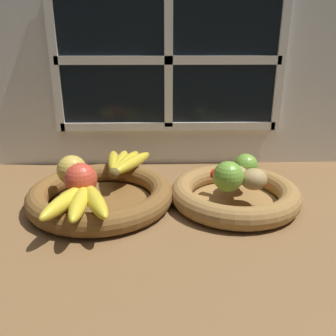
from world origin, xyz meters
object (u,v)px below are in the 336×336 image
potato_large (236,175)px  lime_near (228,176)px  potato_small (254,179)px  apple_golden_left (72,169)px  chili_pepper (241,180)px  apple_red_front (81,179)px  lime_far (246,166)px  potato_back (241,169)px  fruit_bowl_right (235,194)px  banana_bunch_front (81,200)px  banana_bunch_back (123,162)px  fruit_bowl_left (101,196)px

potato_large → lime_near: bearing=-123.7°
potato_small → potato_large: 4.62cm
potato_small → lime_near: bearing=-173.3°
apple_golden_left → chili_pepper: size_ratio=0.47×
potato_small → chili_pepper: potato_small is taller
apple_red_front → lime_far: 38.49cm
apple_golden_left → potato_small: (40.87, -4.60, -1.01)cm
potato_back → apple_red_front: bearing=-165.3°
potato_small → lime_far: size_ratio=1.03×
fruit_bowl_right → potato_large: size_ratio=3.89×
banana_bunch_front → chili_pepper: 36.21cm
fruit_bowl_right → banana_bunch_back: size_ratio=1.65×
banana_bunch_front → potato_back: potato_back is taller
apple_red_front → potato_back: (36.38, 9.56, -1.44)cm
fruit_bowl_right → apple_golden_left: bearing=178.0°
fruit_bowl_right → lime_near: lime_near is taller
apple_red_front → fruit_bowl_left: bearing=59.0°
fruit_bowl_right → lime_far: 7.55cm
apple_red_front → potato_large: (34.35, 5.08, -1.43)cm
banana_bunch_front → potato_large: 35.19cm
apple_golden_left → potato_large: size_ratio=0.88×
fruit_bowl_left → apple_red_front: apple_red_front is taller
fruit_bowl_left → banana_bunch_back: size_ratio=1.84×
apple_golden_left → lime_far: size_ratio=1.16×
apple_red_front → banana_bunch_back: size_ratio=0.38×
banana_bunch_back → chili_pepper: 30.59cm
lime_near → potato_back: bearing=61.0°
lime_far → fruit_bowl_right: bearing=-127.9°
banana_bunch_front → lime_near: lime_near is taller
fruit_bowl_right → potato_back: size_ratio=3.89×
potato_large → apple_golden_left: bearing=178.0°
potato_small → banana_bunch_front: bearing=-167.1°
chili_pepper → apple_golden_left: bearing=-149.1°
banana_bunch_front → banana_bunch_back: (6.17, 23.05, -0.14)cm
banana_bunch_back → lime_far: 31.05cm
potato_back → chili_pepper: (-0.84, -4.83, -0.93)cm
fruit_bowl_left → apple_golden_left: apple_golden_left is taller
potato_back → lime_near: 9.72cm
potato_small → lime_far: lime_far is taller
fruit_bowl_right → lime_near: 7.72cm
potato_large → apple_red_front: bearing=-171.6°
fruit_bowl_right → lime_far: (3.07, 3.95, 5.65)cm
banana_bunch_front → banana_bunch_back: banana_bunch_front is taller
lime_far → potato_small: bearing=-88.5°
fruit_bowl_right → potato_back: (2.04, 4.48, 4.76)cm
potato_small → lime_far: (-0.19, 7.20, 0.55)cm
banana_bunch_back → lime_near: 28.90cm
potato_back → chili_pepper: size_ratio=0.53×
apple_golden_left → potato_large: 37.66cm
fruit_bowl_left → apple_golden_left: size_ratio=4.94×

